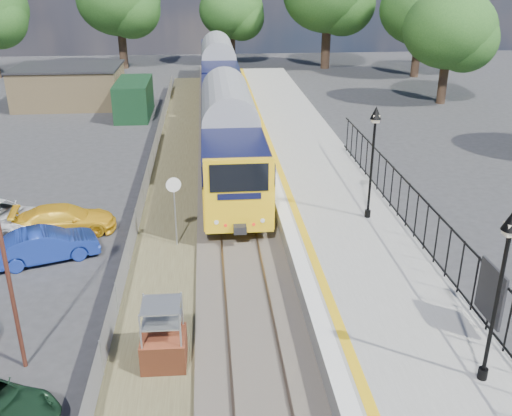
{
  "coord_description": "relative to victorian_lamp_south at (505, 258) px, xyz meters",
  "views": [
    {
      "loc": [
        -1.13,
        -14.89,
        10.39
      ],
      "look_at": [
        0.6,
        4.75,
        2.0
      ],
      "focal_mm": 40.0,
      "sensor_mm": 36.0,
      "label": 1
    }
  ],
  "objects": [
    {
      "name": "outbuilding",
      "position": [
        -16.41,
        35.21,
        -2.78
      ],
      "size": [
        10.8,
        10.1,
        3.12
      ],
      "color": "tan",
      "rests_on": "ground"
    },
    {
      "name": "wire_fence",
      "position": [
        -9.7,
        16.0,
        -3.7
      ],
      "size": [
        0.06,
        52.0,
        1.2
      ],
      "color": "#999EA3",
      "rests_on": "ground"
    },
    {
      "name": "ground",
      "position": [
        -5.5,
        4.0,
        -4.3
      ],
      "size": [
        120.0,
        120.0,
        0.0
      ],
      "primitive_type": "plane",
      "color": "#2D2D30",
      "rests_on": "ground"
    },
    {
      "name": "palisade_fence",
      "position": [
        1.05,
        6.24,
        -2.46
      ],
      "size": [
        0.12,
        26.0,
        2.0
      ],
      "color": "black",
      "rests_on": "platform"
    },
    {
      "name": "platform",
      "position": [
        -1.3,
        12.0,
        -3.85
      ],
      "size": [
        5.0,
        70.0,
        0.9
      ],
      "primitive_type": "cube",
      "color": "gray",
      "rests_on": "ground"
    },
    {
      "name": "victorian_lamp_north",
      "position": [
        -0.2,
        10.0,
        0.0
      ],
      "size": [
        0.44,
        0.44,
        4.6
      ],
      "color": "black",
      "rests_on": "platform"
    },
    {
      "name": "car_yellow",
      "position": [
        -12.72,
        11.49,
        -3.69
      ],
      "size": [
        4.34,
        2.17,
        1.21
      ],
      "primitive_type": "imported",
      "rotation": [
        0.0,
        0.0,
        1.69
      ],
      "color": "gold",
      "rests_on": "ground"
    },
    {
      "name": "victorian_lamp_south",
      "position": [
        0.0,
        0.0,
        0.0
      ],
      "size": [
        0.44,
        0.44,
        4.6
      ],
      "color": "black",
      "rests_on": "platform"
    },
    {
      "name": "speed_sign",
      "position": [
        -8.0,
        9.8,
        -2.28
      ],
      "size": [
        0.59,
        0.16,
        2.95
      ],
      "rotation": [
        0.0,
        0.0,
        0.22
      ],
      "color": "#999EA3",
      "rests_on": "ground"
    },
    {
      "name": "car_blue",
      "position": [
        -12.89,
        9.07,
        -3.66
      ],
      "size": [
        4.07,
        2.57,
        1.27
      ],
      "primitive_type": "imported",
      "rotation": [
        0.0,
        0.0,
        1.92
      ],
      "color": "navy",
      "rests_on": "ground"
    },
    {
      "name": "train",
      "position": [
        -5.5,
        29.76,
        -1.96
      ],
      "size": [
        2.82,
        40.83,
        3.51
      ],
      "color": "yellow",
      "rests_on": "ground"
    },
    {
      "name": "platform_edge",
      "position": [
        -3.36,
        12.0,
        -3.39
      ],
      "size": [
        0.9,
        70.0,
        0.01
      ],
      "color": "silver",
      "rests_on": "platform"
    },
    {
      "name": "tree_line",
      "position": [
        -4.1,
        46.0,
        2.31
      ],
      "size": [
        56.8,
        43.8,
        11.88
      ],
      "color": "#332319",
      "rests_on": "ground"
    },
    {
      "name": "track_bed",
      "position": [
        -5.97,
        13.67,
        -4.21
      ],
      "size": [
        5.9,
        80.0,
        0.29
      ],
      "color": "#473F38",
      "rests_on": "ground"
    },
    {
      "name": "brick_plinth",
      "position": [
        -8.05,
        2.42,
        -3.34
      ],
      "size": [
        1.26,
        1.26,
        2.0
      ],
      "rotation": [
        0.0,
        0.0,
        -0.01
      ],
      "color": "brown",
      "rests_on": "ground"
    }
  ]
}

